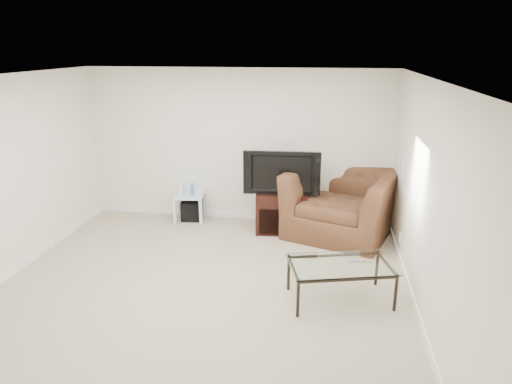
% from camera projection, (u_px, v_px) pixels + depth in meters
% --- Properties ---
extents(floor, '(5.00, 5.00, 0.00)m').
position_uv_depth(floor, '(200.00, 291.00, 5.50)').
color(floor, tan).
rests_on(floor, ground).
extents(ceiling, '(5.00, 5.00, 0.00)m').
position_uv_depth(ceiling, '(191.00, 78.00, 4.73)').
color(ceiling, white).
rests_on(ceiling, ground).
extents(wall_back, '(5.00, 0.02, 2.50)m').
position_uv_depth(wall_back, '(238.00, 146.00, 7.47)').
color(wall_back, silver).
rests_on(wall_back, ground).
extents(wall_right, '(0.02, 5.00, 2.50)m').
position_uv_depth(wall_right, '(428.00, 204.00, 4.75)').
color(wall_right, silver).
rests_on(wall_right, ground).
extents(plate_back, '(0.12, 0.02, 0.12)m').
position_uv_depth(plate_back, '(156.00, 144.00, 7.66)').
color(plate_back, white).
rests_on(plate_back, wall_back).
extents(plate_right_switch, '(0.02, 0.09, 0.13)m').
position_uv_depth(plate_right_switch, '(403.00, 166.00, 6.26)').
color(plate_right_switch, white).
rests_on(plate_right_switch, wall_right).
extents(plate_right_outlet, '(0.02, 0.08, 0.12)m').
position_uv_depth(plate_right_outlet, '(400.00, 238.00, 6.27)').
color(plate_right_outlet, white).
rests_on(plate_right_outlet, wall_right).
extents(tv_stand, '(0.83, 0.61, 0.65)m').
position_uv_depth(tv_stand, '(281.00, 211.00, 7.22)').
color(tv_stand, black).
rests_on(tv_stand, floor).
extents(dvd_player, '(0.44, 0.32, 0.06)m').
position_uv_depth(dvd_player, '(282.00, 199.00, 7.11)').
color(dvd_player, black).
rests_on(dvd_player, tv_stand).
extents(television, '(1.09, 0.27, 0.67)m').
position_uv_depth(television, '(282.00, 171.00, 6.98)').
color(television, black).
rests_on(television, tv_stand).
extents(side_table, '(0.54, 0.54, 0.46)m').
position_uv_depth(side_table, '(190.00, 207.00, 7.69)').
color(side_table, '#ACBFCF').
rests_on(side_table, floor).
extents(subwoofer, '(0.37, 0.37, 0.33)m').
position_uv_depth(subwoofer, '(192.00, 210.00, 7.73)').
color(subwoofer, black).
rests_on(subwoofer, floor).
extents(game_console, '(0.05, 0.15, 0.21)m').
position_uv_depth(game_console, '(182.00, 188.00, 7.57)').
color(game_console, white).
rests_on(game_console, side_table).
extents(game_case, '(0.06, 0.14, 0.18)m').
position_uv_depth(game_case, '(192.00, 189.00, 7.57)').
color(game_case, '#337FCC').
rests_on(game_case, side_table).
extents(recliner, '(1.79, 1.46, 1.35)m').
position_uv_depth(recliner, '(341.00, 193.00, 6.98)').
color(recliner, brown).
rests_on(recliner, floor).
extents(coffee_table, '(1.31, 0.95, 0.46)m').
position_uv_depth(coffee_table, '(340.00, 282.00, 5.25)').
color(coffee_table, black).
rests_on(coffee_table, floor).
extents(remote, '(0.19, 0.09, 0.02)m').
position_uv_depth(remote, '(357.00, 260.00, 5.23)').
color(remote, '#B2B2B7').
rests_on(remote, coffee_table).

